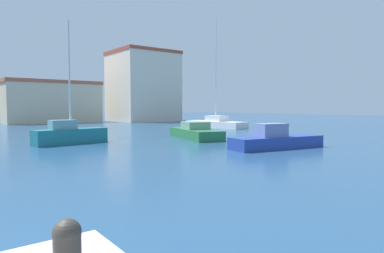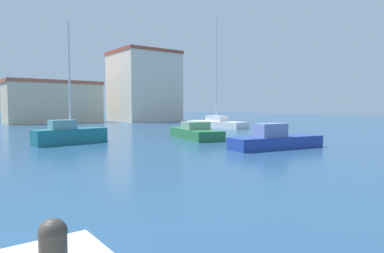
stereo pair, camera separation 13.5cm
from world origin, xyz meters
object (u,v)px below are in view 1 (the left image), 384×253
at_px(sailboat_teal_near_pier, 70,134).
at_px(sailboat_white_outer_mooring, 216,123).
at_px(mooring_bollard, 67,250).
at_px(motorboat_blue_mid_harbor, 276,140).
at_px(motorboat_green_inner_mooring, 195,132).

bearing_deg(sailboat_teal_near_pier, sailboat_white_outer_mooring, 20.46).
height_order(mooring_bollard, motorboat_blue_mid_harbor, mooring_bollard).
distance_m(mooring_bollard, sailboat_white_outer_mooring, 36.63).
bearing_deg(sailboat_white_outer_mooring, mooring_bollard, -133.60).
height_order(sailboat_white_outer_mooring, motorboat_blue_mid_harbor, sailboat_white_outer_mooring).
bearing_deg(mooring_bollard, motorboat_blue_mid_harbor, 32.92).
height_order(sailboat_white_outer_mooring, motorboat_green_inner_mooring, sailboat_white_outer_mooring).
distance_m(motorboat_blue_mid_harbor, motorboat_green_inner_mooring, 7.73).
height_order(sailboat_teal_near_pier, motorboat_green_inner_mooring, sailboat_teal_near_pier).
bearing_deg(motorboat_blue_mid_harbor, motorboat_green_inner_mooring, 89.33).
relative_size(mooring_bollard, sailboat_teal_near_pier, 0.07).
xyz_separation_m(mooring_bollard, motorboat_blue_mid_harbor, (15.00, 9.71, -0.78)).
relative_size(sailboat_white_outer_mooring, sailboat_teal_near_pier, 1.57).
distance_m(sailboat_white_outer_mooring, sailboat_teal_near_pier, 20.33).
relative_size(sailboat_teal_near_pier, motorboat_green_inner_mooring, 1.22).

